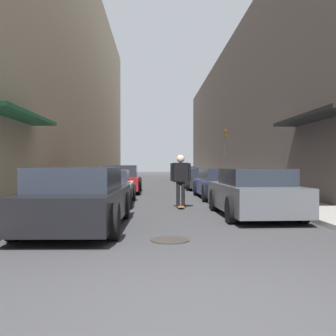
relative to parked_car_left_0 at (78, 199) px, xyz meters
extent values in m
plane|color=#38383A|center=(2.09, 14.74, -0.63)|extent=(106.50, 106.50, 0.00)
cube|color=gray|center=(-2.06, 19.58, -0.57)|extent=(1.80, 48.41, 0.12)
cube|color=gray|center=(6.23, 19.58, -0.57)|extent=(1.80, 48.41, 0.12)
cube|color=tan|center=(-4.96, 19.58, 7.35)|extent=(4.00, 48.41, 15.96)
cube|color=#1E6038|center=(-2.56, 3.85, 2.27)|extent=(1.00, 4.80, 0.12)
cube|color=#564C47|center=(9.13, 19.58, 4.62)|extent=(4.00, 48.41, 10.51)
cube|color=black|center=(6.73, 3.85, 2.27)|extent=(1.00, 4.80, 0.12)
cube|color=black|center=(0.00, 0.05, -0.13)|extent=(1.93, 4.39, 0.65)
cube|color=#232833|center=(0.00, -0.17, 0.43)|extent=(1.66, 2.30, 0.47)
cylinder|color=black|center=(-0.89, 1.40, -0.30)|extent=(0.18, 0.67, 0.67)
cylinder|color=black|center=(0.89, 1.40, -0.30)|extent=(0.18, 0.67, 0.67)
cylinder|color=black|center=(-0.89, -1.30, -0.30)|extent=(0.18, 0.67, 0.67)
cylinder|color=black|center=(0.89, -1.30, -0.30)|extent=(0.18, 0.67, 0.67)
cube|color=silver|center=(-0.04, 5.04, -0.19)|extent=(1.83, 4.01, 0.55)
cube|color=#232833|center=(-0.04, 4.85, 0.32)|extent=(1.58, 2.10, 0.46)
cylinder|color=black|center=(-0.91, 6.28, -0.32)|extent=(0.18, 0.63, 0.63)
cylinder|color=black|center=(0.82, 6.28, -0.32)|extent=(0.18, 0.63, 0.63)
cylinder|color=black|center=(-0.91, 3.81, -0.32)|extent=(0.18, 0.63, 0.63)
cylinder|color=black|center=(0.82, 3.81, -0.32)|extent=(0.18, 0.63, 0.63)
cube|color=maroon|center=(-0.01, 10.42, -0.14)|extent=(1.90, 4.25, 0.60)
cube|color=#232833|center=(-0.01, 10.21, 0.44)|extent=(1.64, 2.23, 0.55)
cylinder|color=black|center=(-0.90, 11.73, -0.28)|extent=(0.18, 0.71, 0.71)
cylinder|color=black|center=(0.87, 11.73, -0.28)|extent=(0.18, 0.71, 0.71)
cylinder|color=black|center=(-0.90, 9.11, -0.28)|extent=(0.18, 0.71, 0.71)
cylinder|color=black|center=(0.87, 9.11, -0.28)|extent=(0.18, 0.71, 0.71)
cube|color=#515459|center=(4.23, 1.75, -0.12)|extent=(1.80, 3.99, 0.67)
cube|color=#232833|center=(4.23, 1.55, 0.42)|extent=(1.56, 2.09, 0.41)
cylinder|color=black|center=(3.39, 2.98, -0.32)|extent=(0.18, 0.64, 0.64)
cylinder|color=black|center=(5.07, 2.98, -0.32)|extent=(0.18, 0.64, 0.64)
cylinder|color=black|center=(3.39, 0.52, -0.32)|extent=(0.18, 0.64, 0.64)
cylinder|color=black|center=(5.07, 0.52, -0.32)|extent=(0.18, 0.64, 0.64)
cube|color=navy|center=(4.39, 7.09, -0.18)|extent=(1.92, 4.81, 0.56)
cube|color=#232833|center=(4.39, 6.85, 0.34)|extent=(1.66, 2.51, 0.47)
cylinder|color=black|center=(3.49, 8.57, -0.31)|extent=(0.18, 0.64, 0.64)
cylinder|color=black|center=(5.30, 8.57, -0.31)|extent=(0.18, 0.64, 0.64)
cylinder|color=black|center=(3.49, 5.61, -0.31)|extent=(0.18, 0.64, 0.64)
cylinder|color=black|center=(5.30, 5.61, -0.31)|extent=(0.18, 0.64, 0.64)
cube|color=#232326|center=(4.35, 12.97, -0.17)|extent=(2.01, 4.02, 0.59)
cube|color=#232833|center=(4.35, 12.77, 0.33)|extent=(1.73, 2.11, 0.43)
cylinder|color=black|center=(3.42, 14.20, -0.33)|extent=(0.18, 0.61, 0.61)
cylinder|color=black|center=(5.28, 14.20, -0.33)|extent=(0.18, 0.61, 0.61)
cylinder|color=black|center=(3.42, 11.74, -0.33)|extent=(0.18, 0.61, 0.61)
cylinder|color=black|center=(5.28, 11.74, -0.33)|extent=(0.18, 0.61, 0.61)
cube|color=#232326|center=(4.24, 18.38, -0.16)|extent=(1.77, 4.03, 0.57)
cube|color=#232833|center=(4.24, 18.18, 0.34)|extent=(1.54, 2.10, 0.42)
cylinder|color=black|center=(3.40, 19.62, -0.28)|extent=(0.18, 0.70, 0.70)
cylinder|color=black|center=(5.09, 19.62, -0.28)|extent=(0.18, 0.70, 0.70)
cylinder|color=black|center=(3.40, 17.13, -0.28)|extent=(0.18, 0.70, 0.70)
cylinder|color=black|center=(5.09, 17.13, -0.28)|extent=(0.18, 0.70, 0.70)
cube|color=black|center=(4.21, 23.77, -0.17)|extent=(1.99, 4.11, 0.59)
cube|color=#232833|center=(4.21, 23.56, 0.38)|extent=(1.73, 2.15, 0.51)
cylinder|color=black|center=(3.26, 25.03, -0.33)|extent=(0.18, 0.61, 0.61)
cylinder|color=black|center=(5.16, 25.03, -0.33)|extent=(0.18, 0.61, 0.61)
cylinder|color=black|center=(3.26, 22.50, -0.33)|extent=(0.18, 0.61, 0.61)
cylinder|color=black|center=(5.16, 22.50, -0.33)|extent=(0.18, 0.61, 0.61)
cube|color=brown|center=(2.45, 3.68, -0.57)|extent=(0.20, 0.78, 0.02)
cylinder|color=beige|center=(2.38, 3.93, -0.61)|extent=(0.03, 0.06, 0.06)
cylinder|color=beige|center=(2.53, 3.93, -0.61)|extent=(0.03, 0.06, 0.06)
cylinder|color=beige|center=(2.38, 3.43, -0.61)|extent=(0.03, 0.06, 0.06)
cylinder|color=beige|center=(2.53, 3.43, -0.61)|extent=(0.03, 0.06, 0.06)
cylinder|color=black|center=(2.37, 3.68, -0.18)|extent=(0.11, 0.11, 0.77)
cylinder|color=black|center=(2.53, 3.68, -0.18)|extent=(0.11, 0.11, 0.77)
cube|color=black|center=(2.45, 3.68, 0.50)|extent=(0.46, 0.21, 0.59)
sphere|color=beige|center=(2.45, 3.68, 0.92)|extent=(0.25, 0.25, 0.25)
cylinder|color=black|center=(2.18, 3.68, 0.50)|extent=(0.09, 0.09, 0.56)
cylinder|color=black|center=(2.73, 3.68, 0.50)|extent=(0.09, 0.09, 0.56)
cylinder|color=#332D28|center=(1.90, -1.34, -0.63)|extent=(0.70, 0.70, 0.02)
cylinder|color=#2D2D2D|center=(6.06, 15.01, 1.21)|extent=(0.10, 0.10, 3.46)
cube|color=#332D0F|center=(6.06, 15.01, 2.72)|extent=(0.16, 0.16, 0.45)
sphere|color=red|center=(6.06, 14.92, 2.83)|extent=(0.11, 0.11, 0.11)
camera|label=1|loc=(1.60, -8.03, 0.72)|focal=40.00mm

